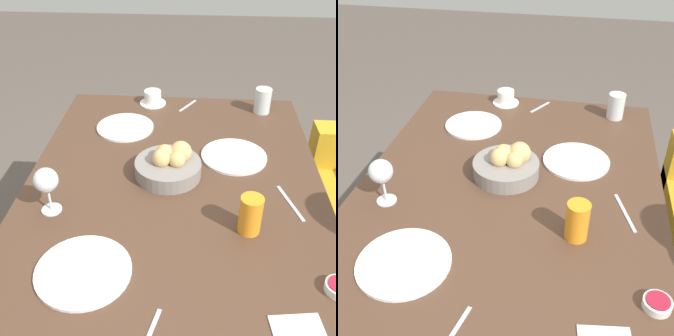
{
  "view_description": "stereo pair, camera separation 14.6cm",
  "coord_description": "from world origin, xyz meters",
  "views": [
    {
      "loc": [
        1.13,
        0.06,
        1.61
      ],
      "look_at": [
        -0.07,
        -0.02,
        0.77
      ],
      "focal_mm": 45.0,
      "sensor_mm": 36.0,
      "label": 1
    },
    {
      "loc": [
        1.11,
        0.21,
        1.61
      ],
      "look_at": [
        -0.07,
        -0.02,
        0.77
      ],
      "focal_mm": 45.0,
      "sensor_mm": 36.0,
      "label": 2
    }
  ],
  "objects": [
    {
      "name": "spoon_coffee",
      "position": [
        -0.61,
        0.03,
        0.75
      ],
      "size": [
        0.12,
        0.08,
        0.0
      ],
      "color": "#B7B7BC",
      "rests_on": "dining_table"
    },
    {
      "name": "plate_near_left",
      "position": [
        -0.39,
        -0.23,
        0.75
      ],
      "size": [
        0.24,
        0.24,
        0.01
      ],
      "color": "white",
      "rests_on": "dining_table"
    },
    {
      "name": "plate_far_center",
      "position": [
        -0.2,
        0.21,
        0.75
      ],
      "size": [
        0.24,
        0.24,
        0.01
      ],
      "color": "white",
      "rests_on": "dining_table"
    },
    {
      "name": "juice_glass",
      "position": [
        0.2,
        0.23,
        0.81
      ],
      "size": [
        0.07,
        0.07,
        0.12
      ],
      "color": "orange",
      "rests_on": "dining_table"
    },
    {
      "name": "coffee_cup",
      "position": [
        -0.63,
        -0.13,
        0.77
      ],
      "size": [
        0.12,
        0.12,
        0.06
      ],
      "color": "white",
      "rests_on": "dining_table"
    },
    {
      "name": "bread_basket",
      "position": [
        -0.07,
        -0.02,
        0.79
      ],
      "size": [
        0.23,
        0.23,
        0.12
      ],
      "color": "gray",
      "rests_on": "dining_table"
    },
    {
      "name": "wine_glass",
      "position": [
        0.15,
        -0.37,
        0.86
      ],
      "size": [
        0.08,
        0.08,
        0.16
      ],
      "color": "silver",
      "rests_on": "dining_table"
    },
    {
      "name": "dining_table",
      "position": [
        0.0,
        0.0,
        0.66
      ],
      "size": [
        1.41,
        1.02,
        0.74
      ],
      "color": "#4C3323",
      "rests_on": "ground_plane"
    },
    {
      "name": "ground_plane",
      "position": [
        0.0,
        0.0,
        0.0
      ],
      "size": [
        10.0,
        10.0,
        0.0
      ],
      "primitive_type": "plane",
      "color": "#564C44"
    },
    {
      "name": "plate_near_right",
      "position": [
        0.39,
        -0.22,
        0.75
      ],
      "size": [
        0.26,
        0.26,
        0.01
      ],
      "color": "white",
      "rests_on": "dining_table"
    },
    {
      "name": "fork_silver",
      "position": [
        0.06,
        0.38,
        0.75
      ],
      "size": [
        0.18,
        0.06,
        0.0
      ],
      "color": "#B7B7BC",
      "rests_on": "dining_table"
    },
    {
      "name": "water_tumbler",
      "position": [
        -0.58,
        0.36,
        0.8
      ],
      "size": [
        0.07,
        0.07,
        0.11
      ],
      "color": "silver",
      "rests_on": "dining_table"
    }
  ]
}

